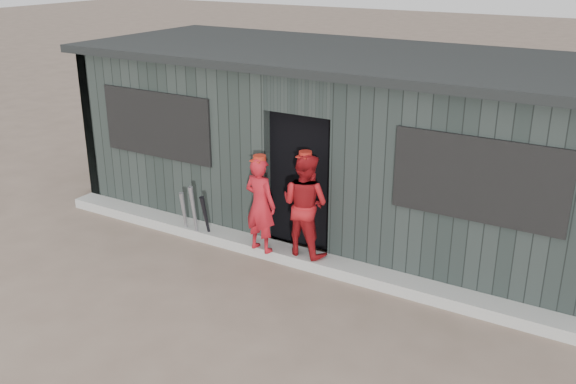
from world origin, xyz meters
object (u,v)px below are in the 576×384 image
Objects in this scene: bat_mid at (194,214)px; dugout at (346,140)px; player_red_right at (305,204)px; bat_right at (206,219)px; player_red_left at (260,205)px; bat_left at (184,214)px; player_grey_back at (321,199)px.

bat_mid is 2.53m from dugout.
dugout reaches higher than player_red_right.
player_red_left is at bearing -3.47° from bat_right.
bat_mid is at bearing 7.04° from player_red_left.
player_red_right is at bearing 6.09° from bat_right.
bat_right is at bearing 3.33° from bat_left.
player_red_right reaches higher than bat_right.
dugout is (-0.14, 1.05, 0.57)m from player_grey_back.
bat_right reaches higher than bat_left.
player_red_left is at bearing -0.58° from bat_mid.
bat_left is 0.85× the size of bat_mid.
player_red_left is 0.96m from player_grey_back.
bat_right is at bearing 30.83° from player_grey_back.
player_grey_back is (0.47, 0.83, -0.10)m from player_red_left.
bat_right is (0.17, 0.05, -0.06)m from bat_mid.
player_red_left is (1.15, -0.01, 0.38)m from bat_mid.
dugout is (-0.23, 1.65, 0.43)m from player_red_right.
dugout is at bearing -92.36° from player_red_left.
player_red_right is at bearing 5.54° from bat_left.
bat_left is at bearing 173.07° from bat_mid.
bat_mid is (0.21, -0.03, 0.07)m from bat_left.
bat_mid is 1.84m from player_grey_back.
player_red_left reaches higher than bat_left.
bat_mid is at bearing -128.57° from dugout.
bat_mid is 1.78m from player_red_right.
bat_left is at bearing 10.69° from player_red_right.
dugout reaches higher than bat_mid.
player_red_right is 0.62m from player_grey_back.
player_red_left is (0.98, -0.06, 0.44)m from bat_right.
player_red_left is 1.96m from dugout.
player_red_right is at bearing -82.16° from dugout.
player_red_left is at bearing 63.25° from player_grey_back.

